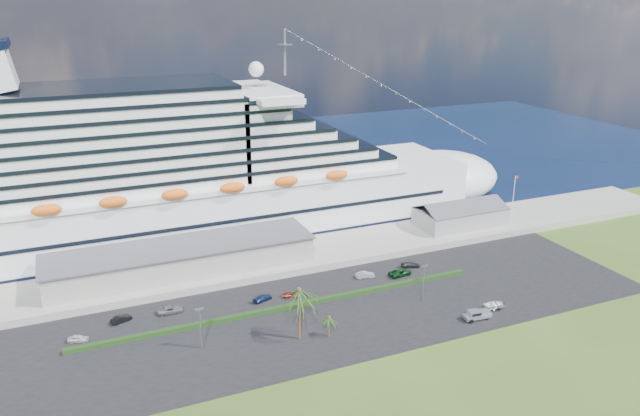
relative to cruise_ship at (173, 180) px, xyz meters
name	(u,v)px	position (x,y,z in m)	size (l,w,h in m)	color
ground	(356,338)	(21.53, -64.00, -16.69)	(420.00, 420.00, 0.00)	#314D19
asphalt_lot	(332,312)	(21.53, -53.00, -16.63)	(140.00, 38.00, 0.12)	black
wharf	(284,257)	(21.53, -24.00, -15.79)	(240.00, 20.00, 1.80)	gray
water	(201,170)	(21.53, 66.00, -16.68)	(420.00, 160.00, 0.02)	black
cruise_ship	(173,180)	(0.00, 0.00, 0.00)	(191.00, 38.00, 54.00)	silver
terminal_building	(182,258)	(-3.47, -24.00, -11.68)	(61.00, 15.00, 6.30)	gray
port_shed	(460,216)	(73.53, -24.00, -12.30)	(24.00, 12.31, 7.37)	gray
flagpole	(514,194)	(91.57, -24.00, -8.43)	(1.08, 0.16, 12.00)	silver
hedge	(287,307)	(13.53, -48.00, -16.12)	(88.00, 1.10, 0.90)	black
lamp_post_left	(200,323)	(-6.47, -56.00, -11.35)	(1.60, 0.35, 8.27)	gray
lamp_post_right	(424,278)	(41.53, -56.00, -11.35)	(1.60, 0.35, 8.27)	gray
palm_tall	(299,296)	(11.53, -60.00, -7.49)	(8.82, 8.82, 11.13)	#47301E
palm_short	(329,320)	(17.03, -61.50, -13.03)	(3.53, 3.53, 4.56)	#47301E
parked_car_0	(78,339)	(-27.48, -44.50, -15.91)	(1.57, 3.89, 1.33)	silver
parked_car_1	(121,319)	(-19.16, -40.00, -15.87)	(1.49, 4.26, 1.40)	black
parked_car_2	(170,310)	(-9.31, -40.08, -15.85)	(2.41, 5.23, 1.45)	gray
parked_car_3	(263,298)	(9.89, -42.48, -15.92)	(1.85, 4.54, 1.32)	#16264E
parked_car_4	(291,295)	(15.97, -43.39, -15.95)	(1.48, 3.67, 1.25)	maroon
parked_car_5	(365,275)	(35.37, -41.06, -15.84)	(1.55, 4.44, 1.46)	#9B9CA1
parked_car_6	(400,272)	(43.48, -43.25, -15.78)	(2.62, 5.69, 1.58)	#0E3B18
parked_car_7	(411,265)	(48.14, -40.12, -15.92)	(1.83, 4.51, 1.31)	#222227
pickup_truck	(477,314)	(47.20, -67.31, -15.44)	(6.04, 2.69, 2.07)	black
boat_trailer	(495,305)	(53.39, -65.32, -15.51)	(5.57, 3.53, 1.61)	gray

